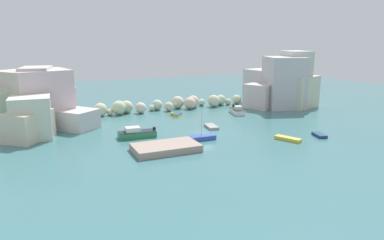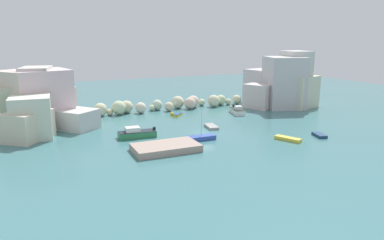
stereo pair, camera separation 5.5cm
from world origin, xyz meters
TOP-DOWN VIEW (x-y plane):
  - cove_water at (0.00, 0.00)m, footprint 160.00×160.00m
  - cliff_headland_left at (-23.81, 15.07)m, footprint 16.58×21.70m
  - cliff_headland_right at (27.14, 13.81)m, footprint 18.36×17.10m
  - rock_breakwater at (1.66, 19.70)m, footprint 33.35×4.33m
  - stone_dock at (-9.26, -6.36)m, footprint 8.88×5.24m
  - channel_buoy at (0.00, 14.17)m, footprint 0.66×0.66m
  - moored_boat_0 at (-10.89, 1.75)m, footprint 5.84×2.60m
  - moored_boat_1 at (0.75, 13.16)m, footprint 2.45×2.48m
  - moored_boat_2 at (12.38, 10.08)m, footprint 3.10×5.13m
  - moored_boat_3 at (8.90, -9.42)m, footprint 2.63×4.09m
  - moored_boat_4 at (2.25, 2.10)m, footprint 2.17×3.68m
  - moored_boat_5 at (-2.57, -3.67)m, footprint 4.29×1.68m
  - moored_boat_6 at (14.75, -9.77)m, footprint 2.05×2.99m

SIDE VIEW (x-z plane):
  - cove_water at x=0.00m, z-range 0.00..0.00m
  - moored_boat_6 at x=14.75m, z-range 0.00..0.45m
  - moored_boat_4 at x=2.25m, z-range 0.00..0.46m
  - moored_boat_3 at x=8.90m, z-range 0.00..0.49m
  - moored_boat_1 at x=0.75m, z-range 0.01..0.51m
  - channel_buoy at x=0.00m, z-range 0.00..0.66m
  - moored_boat_5 at x=-2.57m, z-range -1.83..2.51m
  - stone_dock at x=-9.26m, z-range 0.00..0.91m
  - moored_boat_2 at x=12.38m, z-range -0.25..1.47m
  - moored_boat_0 at x=-10.89m, z-range -0.19..1.48m
  - rock_breakwater at x=1.66m, z-range -0.19..2.61m
  - cliff_headland_left at x=-23.81m, z-range -1.23..8.93m
  - cliff_headland_right at x=27.14m, z-range -1.35..10.70m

